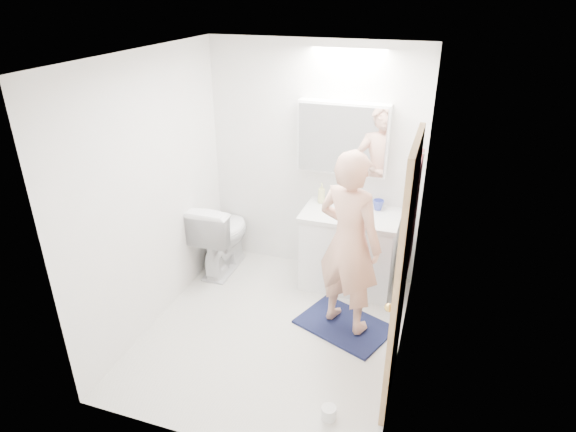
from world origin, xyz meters
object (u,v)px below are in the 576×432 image
at_px(vanity_cabinet, 349,251).
at_px(soap_bottle_a, 322,193).
at_px(person, 349,243).
at_px(soap_bottle_b, 340,197).
at_px(toilet_paper_roll, 329,413).
at_px(toothbrush_cup, 378,205).
at_px(toilet, 222,235).
at_px(medicine_cabinet, 343,138).

distance_m(vanity_cabinet, soap_bottle_a, 0.65).
relative_size(person, soap_bottle_b, 10.79).
bearing_deg(toilet_paper_roll, soap_bottle_b, 101.61).
bearing_deg(toothbrush_cup, toilet, -170.23).
bearing_deg(person, soap_bottle_b, -50.38).
bearing_deg(soap_bottle_a, toilet_paper_roll, -72.93).
bearing_deg(soap_bottle_b, soap_bottle_a, -170.95).
height_order(medicine_cabinet, toilet_paper_roll, medicine_cabinet).
relative_size(soap_bottle_a, toothbrush_cup, 1.87).
distance_m(medicine_cabinet, soap_bottle_a, 0.61).
height_order(toilet, soap_bottle_b, soap_bottle_b).
relative_size(toilet, toothbrush_cup, 7.38).
bearing_deg(toilet_paper_roll, toothbrush_cup, 90.33).
height_order(medicine_cabinet, person, medicine_cabinet).
relative_size(vanity_cabinet, soap_bottle_a, 4.33).
bearing_deg(vanity_cabinet, toilet_paper_roll, -82.04).
bearing_deg(toothbrush_cup, toilet_paper_roll, -89.67).
bearing_deg(toilet, vanity_cabinet, -175.61).
bearing_deg(toilet_paper_roll, medicine_cabinet, 101.71).
height_order(person, soap_bottle_a, person).
height_order(vanity_cabinet, toilet, toilet).
distance_m(vanity_cabinet, soap_bottle_b, 0.56).
distance_m(vanity_cabinet, person, 0.86).
bearing_deg(toilet_paper_roll, toilet, 134.28).
relative_size(medicine_cabinet, toothbrush_cup, 7.93).
distance_m(vanity_cabinet, toothbrush_cup, 0.56).
bearing_deg(person, vanity_cabinet, -57.75).
distance_m(toilet, soap_bottle_b, 1.34).
height_order(vanity_cabinet, soap_bottle_b, soap_bottle_b).
bearing_deg(vanity_cabinet, toilet, -175.17).
xyz_separation_m(toilet, soap_bottle_b, (1.21, 0.30, 0.49)).
relative_size(toothbrush_cup, toilet_paper_roll, 1.01).
height_order(person, toothbrush_cup, person).
bearing_deg(soap_bottle_b, toilet_paper_roll, -78.39).
relative_size(soap_bottle_b, toothbrush_cup, 1.38).
relative_size(vanity_cabinet, toilet, 1.10).
bearing_deg(soap_bottle_a, toilet, -165.43).
bearing_deg(medicine_cabinet, toothbrush_cup, -7.16).
height_order(medicine_cabinet, toilet, medicine_cabinet).
bearing_deg(vanity_cabinet, soap_bottle_b, 130.32).
distance_m(toilet, toilet_paper_roll, 2.33).
xyz_separation_m(person, soap_bottle_a, (-0.47, 0.85, 0.05)).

